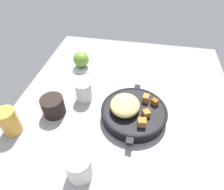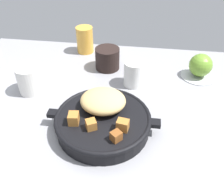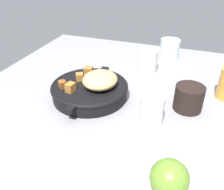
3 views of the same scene
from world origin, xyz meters
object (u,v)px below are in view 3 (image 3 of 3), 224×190
Objects in this scene: coffee_mug_dark at (189,98)px; ceramic_mug_white at (148,61)px; cast_iron_skillet at (91,88)px; white_creamer_pitcher at (152,109)px; red_apple at (169,178)px; water_glass_short at (170,49)px.

ceramic_mug_white is at bearing -141.39° from coffee_mug_dark.
white_creamer_pitcher is at bearing 72.74° from cast_iron_skillet.
cast_iron_skillet is 3.38× the size of ceramic_mug_white.
cast_iron_skillet is 39.88cm from red_apple.
ceramic_mug_white reaches higher than white_creamer_pitcher.
coffee_mug_dark is (-31.36, 1.24, -0.63)cm from red_apple.
white_creamer_pitcher reaches higher than water_glass_short.
cast_iron_skillet is at bearing -107.26° from white_creamer_pitcher.
cast_iron_skillet is 29.90cm from coffee_mug_dark.
cast_iron_skillet is 21.75cm from white_creamer_pitcher.
red_apple reaches higher than coffee_mug_dark.
white_creamer_pitcher is at bearing -160.25° from red_apple.
water_glass_short is 0.97× the size of coffee_mug_dark.
cast_iron_skillet reaches higher than ceramic_mug_white.
red_apple is (27.92, 28.46, 1.20)cm from cast_iron_skillet.
cast_iron_skillet is at bearing -24.93° from water_glass_short.
red_apple is 0.92× the size of white_creamer_pitcher.
coffee_mug_dark is at bearing 177.74° from red_apple.
water_glass_short is at bearing -177.72° from white_creamer_pitcher.
ceramic_mug_white is at bearing -21.24° from water_glass_short.
ceramic_mug_white is 1.01× the size of coffee_mug_dark.
ceramic_mug_white is at bearing -163.34° from red_apple.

